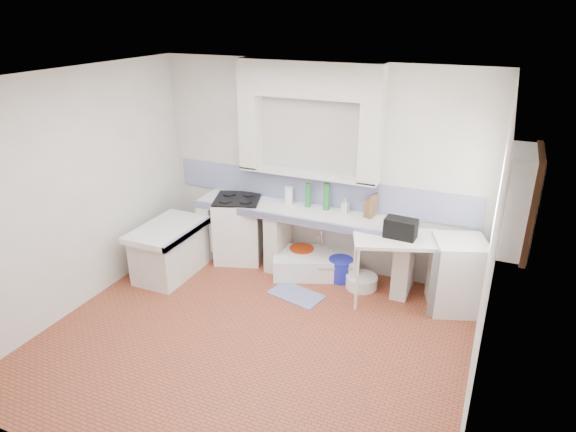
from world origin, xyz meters
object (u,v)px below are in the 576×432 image
at_px(sink, 315,264).
at_px(fridge, 457,275).
at_px(side_table, 395,269).
at_px(stove, 239,230).

distance_m(sink, fridge, 1.87).
relative_size(sink, side_table, 1.09).
bearing_deg(sink, fridge, -25.87).
bearing_deg(stove, side_table, -24.61).
relative_size(stove, fridge, 1.01).
xyz_separation_m(stove, side_table, (2.30, -0.24, -0.02)).
height_order(side_table, fridge, fridge).
xyz_separation_m(stove, fridge, (3.02, -0.11, -0.00)).
bearing_deg(stove, fridge, -20.60).
height_order(stove, sink, stove).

